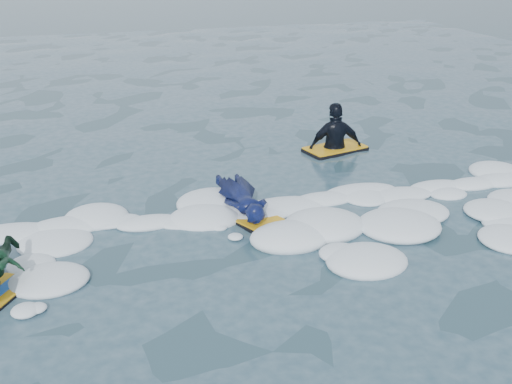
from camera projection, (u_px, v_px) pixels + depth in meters
ground at (226, 262)px, 8.34m from camera, size 120.00×120.00×0.00m
foam_band at (208, 229)px, 9.26m from camera, size 12.00×3.10×0.30m
prone_woman_unit at (243, 200)px, 9.72m from camera, size 1.03×1.72×0.44m
waiting_rider_unit at (335, 149)px, 12.52m from camera, size 1.34×0.94×1.82m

